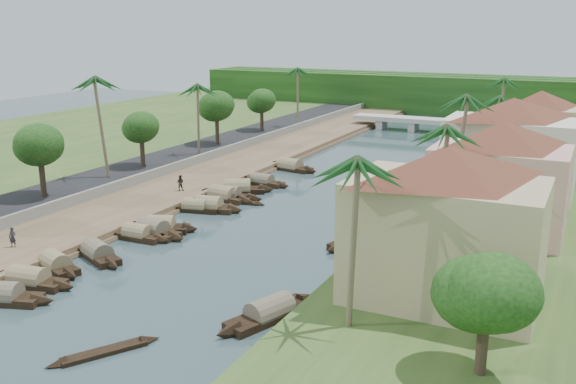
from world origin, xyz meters
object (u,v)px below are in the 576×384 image
at_px(building_near, 445,223).
at_px(person_near, 12,237).
at_px(sampan_0, 0,297).
at_px(sampan_1, 55,265).
at_px(bridge, 430,122).

relative_size(building_near, person_near, 8.75).
xyz_separation_m(sampan_0, person_near, (-6.57, 6.98, 1.23)).
bearing_deg(building_near, sampan_1, -169.97).
bearing_deg(sampan_1, sampan_0, -59.77).
bearing_deg(sampan_1, building_near, 29.88).
bearing_deg(sampan_0, person_near, 115.27).
height_order(sampan_0, sampan_1, sampan_0).
height_order(building_near, sampan_1, building_near).
xyz_separation_m(building_near, sampan_1, (-29.01, -5.13, -5.97)).
height_order(sampan_0, person_near, person_near).
xyz_separation_m(building_near, person_near, (-34.46, -4.33, -4.74)).
distance_m(bridge, building_near, 76.54).
relative_size(bridge, building_near, 1.89).
relative_size(sampan_0, sampan_1, 1.15).
relative_size(bridge, sampan_0, 3.40).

